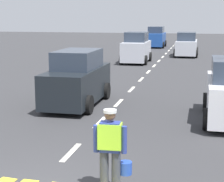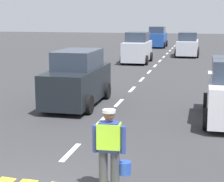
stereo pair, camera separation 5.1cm
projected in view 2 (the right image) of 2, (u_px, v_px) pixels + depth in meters
ground_plane at (156, 65)px, 27.80m from camera, size 96.00×96.00×0.00m
lane_center_line at (162, 59)px, 31.82m from camera, size 0.14×46.40×0.01m
road_worker at (110, 146)px, 7.92m from camera, size 0.76×0.40×1.67m
car_oncoming_second at (137, 49)px, 29.15m from camera, size 1.93×3.89×2.24m
car_oncoming_third at (157, 38)px, 42.85m from camera, size 2.01×4.02×2.21m
car_oncoming_lead at (78, 80)px, 15.56m from camera, size 1.90×4.34×2.13m
car_outgoing_far at (188, 45)px, 33.77m from camera, size 1.93×4.12×2.02m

